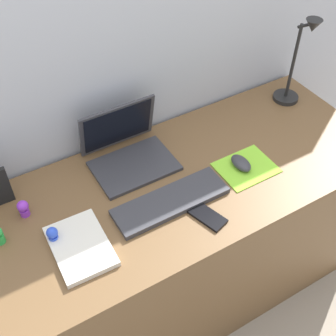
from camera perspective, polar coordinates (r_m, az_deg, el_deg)
name	(u,v)px	position (r m, az deg, el deg)	size (l,w,h in m)	color
ground_plane	(175,287)	(2.21, 0.92, -15.04)	(6.00, 6.00, 0.00)	gray
back_wall	(130,110)	(1.79, -4.84, 7.44)	(2.82, 0.05, 1.65)	#B2B7C1
desk	(176,242)	(1.90, 1.05, -9.44)	(1.62, 0.64, 0.74)	brown
laptop	(127,148)	(1.67, -5.29, 2.56)	(0.30, 0.25, 0.21)	#333338
keyboard	(171,201)	(1.54, 0.35, -4.27)	(0.41, 0.13, 0.02)	#333338
mousepad	(246,168)	(1.68, 9.94, 0.05)	(0.21, 0.17, 0.00)	#8CDB33
mouse	(241,163)	(1.67, 9.32, 0.62)	(0.06, 0.10, 0.03)	#333338
cell_phone	(207,216)	(1.51, 5.07, -6.17)	(0.06, 0.13, 0.01)	black
desk_lamp	(297,64)	(1.94, 16.23, 12.68)	(0.11, 0.14, 0.40)	black
notebook_pad	(81,246)	(1.45, -11.13, -9.79)	(0.17, 0.24, 0.02)	silver
toy_figurine_blue	(53,235)	(1.46, -14.54, -8.29)	(0.04, 0.04, 0.07)	blue
toy_figurine_purple	(23,208)	(1.56, -18.02, -4.89)	(0.04, 0.04, 0.06)	purple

